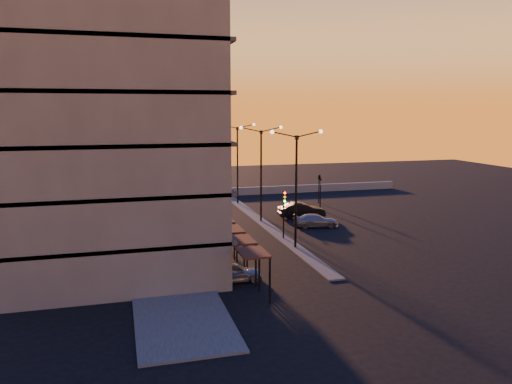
% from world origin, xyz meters
% --- Properties ---
extents(ground, '(120.00, 120.00, 0.00)m').
position_xyz_m(ground, '(0.00, 0.00, 0.00)').
color(ground, black).
rests_on(ground, ground).
extents(sidewalk_west, '(5.00, 40.00, 0.12)m').
position_xyz_m(sidewalk_west, '(-10.50, 4.00, 0.06)').
color(sidewalk_west, '#444442').
rests_on(sidewalk_west, ground).
extents(median, '(1.20, 36.00, 0.12)m').
position_xyz_m(median, '(0.00, 10.00, 0.06)').
color(median, '#444442').
rests_on(median, ground).
extents(parapet, '(44.00, 0.50, 1.00)m').
position_xyz_m(parapet, '(2.00, 26.00, 0.50)').
color(parapet, slate).
rests_on(parapet, ground).
extents(building, '(14.35, 17.08, 25.00)m').
position_xyz_m(building, '(-14.00, 0.03, 11.91)').
color(building, '#635F57').
rests_on(building, ground).
extents(streetlamp_near, '(4.32, 0.32, 9.51)m').
position_xyz_m(streetlamp_near, '(0.00, 0.00, 5.59)').
color(streetlamp_near, black).
rests_on(streetlamp_near, ground).
extents(streetlamp_mid, '(4.32, 0.32, 9.51)m').
position_xyz_m(streetlamp_mid, '(0.00, 10.00, 5.59)').
color(streetlamp_mid, black).
rests_on(streetlamp_mid, ground).
extents(streetlamp_far, '(4.32, 0.32, 9.51)m').
position_xyz_m(streetlamp_far, '(0.00, 20.00, 5.59)').
color(streetlamp_far, black).
rests_on(streetlamp_far, ground).
extents(traffic_light_main, '(0.28, 0.44, 4.25)m').
position_xyz_m(traffic_light_main, '(0.00, 2.87, 2.89)').
color(traffic_light_main, black).
rests_on(traffic_light_main, ground).
extents(signal_east_a, '(0.13, 0.16, 3.60)m').
position_xyz_m(signal_east_a, '(8.00, 14.00, 1.93)').
color(signal_east_a, black).
rests_on(signal_east_a, ground).
extents(signal_east_b, '(0.42, 1.99, 3.60)m').
position_xyz_m(signal_east_b, '(9.50, 18.00, 3.10)').
color(signal_east_b, black).
rests_on(signal_east_b, ground).
extents(car_hatchback, '(3.68, 1.54, 1.25)m').
position_xyz_m(car_hatchback, '(-6.50, -6.35, 0.62)').
color(car_hatchback, '#929599').
rests_on(car_hatchback, ground).
extents(car_sedan, '(4.94, 2.11, 1.59)m').
position_xyz_m(car_sedan, '(4.58, 10.81, 0.79)').
color(car_sedan, black).
rests_on(car_sedan, ground).
extents(car_wagon, '(4.46, 2.50, 1.22)m').
position_xyz_m(car_wagon, '(4.50, 6.60, 0.61)').
color(car_wagon, gray).
rests_on(car_wagon, ground).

